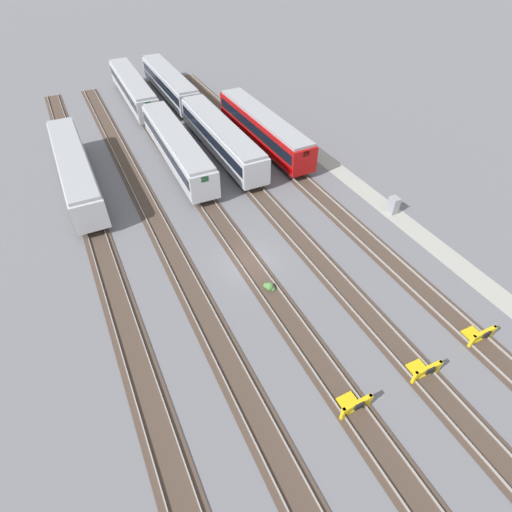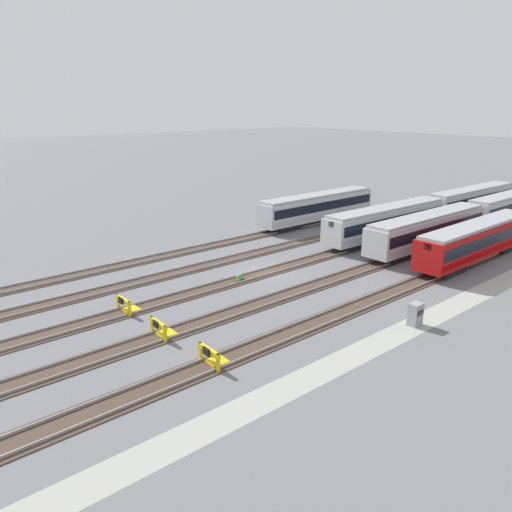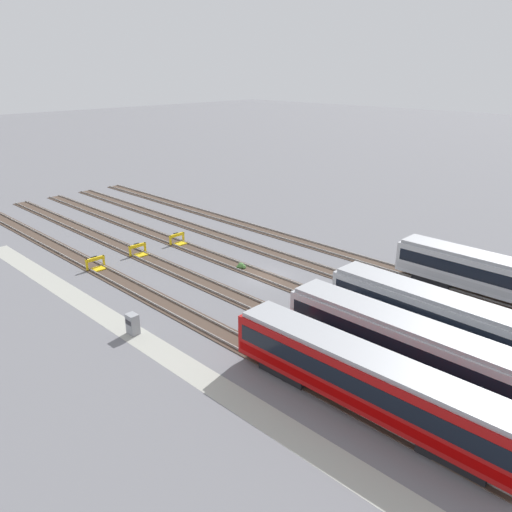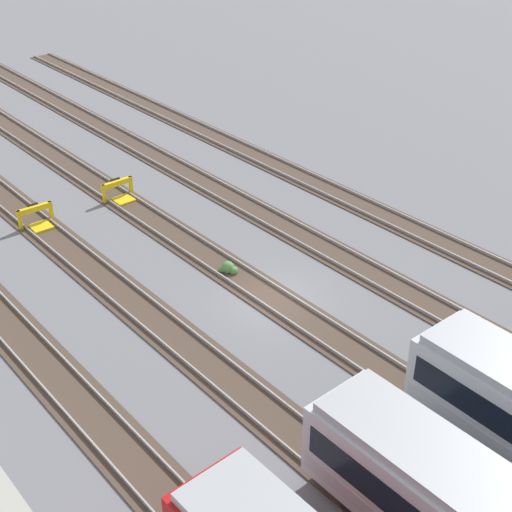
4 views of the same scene
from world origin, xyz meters
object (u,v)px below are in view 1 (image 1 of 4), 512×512
object	(u,v)px
bumper_stop_near_inner_track	(423,370)
bumper_stop_nearest_track	(479,335)
subway_car_front_row_leftmost	(170,83)
subway_car_front_row_rightmost	(263,128)
subway_car_front_row_centre	(133,89)
electrical_cabinet	(393,205)
subway_car_front_row_left_inner	(75,169)
subway_car_back_row_leftmost	(177,147)
weed_clump	(269,287)
subway_car_front_row_right_inner	(221,137)
bumper_stop_middle_track	(353,404)

from	to	relation	value
bumper_stop_near_inner_track	bumper_stop_nearest_track	bearing A→B (deg)	-86.04
subway_car_front_row_leftmost	subway_car_front_row_rightmost	bearing A→B (deg)	-164.76
subway_car_front_row_centre	electrical_cabinet	distance (m)	39.36
subway_car_front_row_leftmost	subway_car_front_row_left_inner	xyz separation A→B (m)	(-18.92, 15.43, 0.00)
subway_car_front_row_rightmost	bumper_stop_nearest_track	world-z (taller)	subway_car_front_row_rightmost
subway_car_front_row_rightmost	subway_car_back_row_leftmost	size ratio (longest dim) A/B	1.00
bumper_stop_nearest_track	electrical_cabinet	size ratio (longest dim) A/B	1.25
bumper_stop_near_inner_track	weed_clump	size ratio (longest dim) A/B	2.18
subway_car_front_row_right_inner	subway_car_front_row_leftmost	bearing A→B (deg)	-0.18
subway_car_front_row_rightmost	subway_car_front_row_right_inner	bearing A→B (deg)	90.00
subway_car_front_row_leftmost	bumper_stop_middle_track	bearing A→B (deg)	174.13
subway_car_front_row_centre	electrical_cabinet	world-z (taller)	subway_car_front_row_centre
subway_car_front_row_centre	subway_car_front_row_rightmost	world-z (taller)	same
weed_clump	subway_car_front_row_right_inner	bearing A→B (deg)	-13.41
subway_car_front_row_rightmost	bumper_stop_middle_track	bearing A→B (deg)	161.72
subway_car_front_row_leftmost	subway_car_back_row_leftmost	size ratio (longest dim) A/B	1.00
bumper_stop_nearest_track	subway_car_front_row_left_inner	bearing A→B (deg)	33.55
electrical_cabinet	bumper_stop_near_inner_track	bearing A→B (deg)	145.35
bumper_stop_near_inner_track	weed_clump	distance (m)	11.61
subway_car_front_row_leftmost	subway_car_front_row_centre	size ratio (longest dim) A/B	1.00
subway_car_front_row_centre	bumper_stop_near_inner_track	distance (m)	50.74
subway_car_front_row_leftmost	bumper_stop_near_inner_track	xyz separation A→B (m)	(-50.23, 0.02, -1.53)
bumper_stop_near_inner_track	bumper_stop_middle_track	xyz separation A→B (m)	(0.09, 5.13, 0.00)
subway_car_front_row_leftmost	bumper_stop_middle_track	size ratio (longest dim) A/B	9.00
subway_car_front_row_centre	subway_car_front_row_right_inner	xyz separation A→B (m)	(-19.15, -5.07, 0.00)
subway_car_front_row_right_inner	bumper_stop_middle_track	size ratio (longest dim) A/B	9.00
subway_car_front_row_centre	bumper_stop_near_inner_track	xyz separation A→B (m)	(-50.46, -5.11, -1.53)
subway_car_front_row_left_inner	subway_car_front_row_rightmost	world-z (taller)	same
subway_car_front_row_centre	bumper_stop_middle_track	xyz separation A→B (m)	(-50.36, 0.03, -1.53)
subway_car_front_row_rightmost	subway_car_front_row_leftmost	bearing A→B (deg)	15.24
subway_car_front_row_rightmost	bumper_stop_middle_track	distance (m)	32.91
subway_car_front_row_left_inner	weed_clump	distance (m)	23.36
subway_car_front_row_left_inner	bumper_stop_nearest_track	world-z (taller)	subway_car_front_row_left_inner
subway_car_front_row_leftmost	subway_car_front_row_centre	world-z (taller)	same
subway_car_front_row_left_inner	bumper_stop_middle_track	world-z (taller)	subway_car_front_row_left_inner
subway_car_back_row_leftmost	subway_car_front_row_leftmost	bearing A→B (deg)	-15.12
subway_car_front_row_left_inner	electrical_cabinet	xyz separation A→B (m)	(-17.30, -25.09, -1.24)
subway_car_front_row_leftmost	subway_car_front_row_right_inner	size ratio (longest dim) A/B	1.00
subway_car_front_row_right_inner	electrical_cabinet	world-z (taller)	subway_car_front_row_right_inner
subway_car_front_row_leftmost	subway_car_back_row_leftmost	bearing A→B (deg)	164.88
subway_car_back_row_leftmost	weed_clump	distance (m)	20.92
subway_car_front_row_rightmost	bumper_stop_near_inner_track	xyz separation A→B (m)	(-31.31, 5.17, -1.53)
subway_car_front_row_centre	subway_car_front_row_rightmost	xyz separation A→B (m)	(-19.15, -10.28, 0.00)
subway_car_front_row_rightmost	bumper_stop_middle_track	xyz separation A→B (m)	(-31.21, 10.31, -1.53)
subway_car_front_row_leftmost	weed_clump	bearing A→B (deg)	172.79
subway_car_front_row_right_inner	electrical_cabinet	distance (m)	19.88
subway_car_front_row_rightmost	subway_car_front_row_left_inner	bearing A→B (deg)	90.00
bumper_stop_nearest_track	subway_car_back_row_leftmost	bearing A→B (deg)	18.26
subway_car_front_row_centre	subway_car_back_row_leftmost	distance (m)	19.15
subway_car_front_row_leftmost	subway_car_front_row_right_inner	bearing A→B (deg)	179.82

